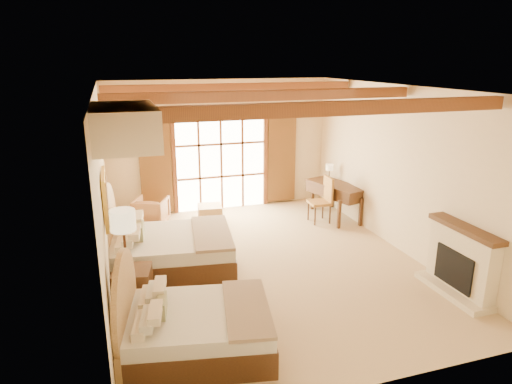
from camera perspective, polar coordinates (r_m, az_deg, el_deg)
name	(u,v)px	position (r m, az deg, el deg)	size (l,w,h in m)	color
floor	(266,263)	(8.61, 1.26, -8.91)	(7.00, 7.00, 0.00)	tan
wall_back	(220,146)	(11.34, -4.49, 5.80)	(5.50, 5.50, 0.00)	beige
wall_left	(103,194)	(7.64, -18.55, -0.27)	(7.00, 7.00, 0.00)	beige
wall_right	(400,169)	(9.30, 17.58, 2.71)	(7.00, 7.00, 0.00)	beige
ceiling	(267,88)	(7.80, 1.41, 12.87)	(7.00, 7.00, 0.00)	#AD6D3A
ceiling_beams	(267,95)	(7.80, 1.40, 11.99)	(5.39, 4.60, 0.18)	brown
french_doors	(221,160)	(11.35, -4.38, 4.01)	(3.95, 0.08, 2.60)	white
fireplace	(460,264)	(8.08, 24.16, -8.24)	(0.46, 1.40, 1.16)	beige
painting	(106,198)	(6.88, -18.28, -0.76)	(0.06, 0.95, 0.75)	gold
canopy_valance	(124,126)	(5.40, -16.14, 7.97)	(0.70, 1.40, 0.45)	#F2E8C4
bed_near	(187,326)	(6.16, -8.64, -16.29)	(2.15, 1.76, 1.25)	#4F3118
bed_far	(161,249)	(8.31, -11.75, -6.93)	(2.39, 1.92, 1.44)	#4F3118
nightstand	(133,289)	(7.28, -15.10, -11.65)	(0.55, 0.55, 0.66)	#4F3118
floor_lamp	(123,227)	(6.63, -16.26, -4.26)	(0.35, 0.35, 1.67)	#372215
armchair	(151,212)	(10.65, -12.97, -2.40)	(0.69, 0.71, 0.65)	#A67047
ottoman	(210,213)	(10.70, -5.77, -2.69)	(0.53, 0.53, 0.39)	tan
desk	(336,199)	(11.03, 9.93, -0.91)	(1.06, 1.65, 0.82)	#4F3118
desk_chair	(320,208)	(10.69, 8.03, -2.01)	(0.49, 0.49, 1.07)	#AB7334
desk_lamp	(330,168)	(11.31, 9.18, 3.00)	(0.18, 0.18, 0.36)	#372215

